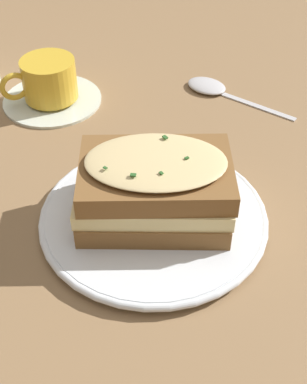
{
  "coord_description": "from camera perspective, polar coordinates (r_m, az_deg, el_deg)",
  "views": [
    {
      "loc": [
        -0.04,
        -0.37,
        0.4
      ],
      "look_at": [
        0.01,
        0.02,
        0.04
      ],
      "focal_mm": 50.0,
      "sensor_mm": 36.0,
      "label": 1
    }
  ],
  "objects": [
    {
      "name": "ground_plane",
      "position": [
        0.55,
        -0.67,
        -4.99
      ],
      "size": [
        2.4,
        2.4,
        0.0
      ],
      "primitive_type": "plane",
      "color": "olive"
    },
    {
      "name": "dinner_plate",
      "position": [
        0.56,
        0.0,
        -2.73
      ],
      "size": [
        0.24,
        0.24,
        0.01
      ],
      "color": "white",
      "rests_on": "ground_plane"
    },
    {
      "name": "sandwich",
      "position": [
        0.53,
        0.11,
        0.5
      ],
      "size": [
        0.16,
        0.12,
        0.07
      ],
      "rotation": [
        0.0,
        0.0,
        6.14
      ],
      "color": "brown",
      "rests_on": "dinner_plate"
    },
    {
      "name": "teacup_with_saucer",
      "position": [
        0.75,
        -11.05,
        11.13
      ],
      "size": [
        0.13,
        0.13,
        0.06
      ],
      "rotation": [
        0.0,
        0.0,
        3.44
      ],
      "color": "silver",
      "rests_on": "ground_plane"
    },
    {
      "name": "spoon",
      "position": [
        0.77,
        6.31,
        10.96
      ],
      "size": [
        0.14,
        0.13,
        0.01
      ],
      "rotation": [
        0.0,
        0.0,
        0.83
      ],
      "color": "silver",
      "rests_on": "ground_plane"
    }
  ]
}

